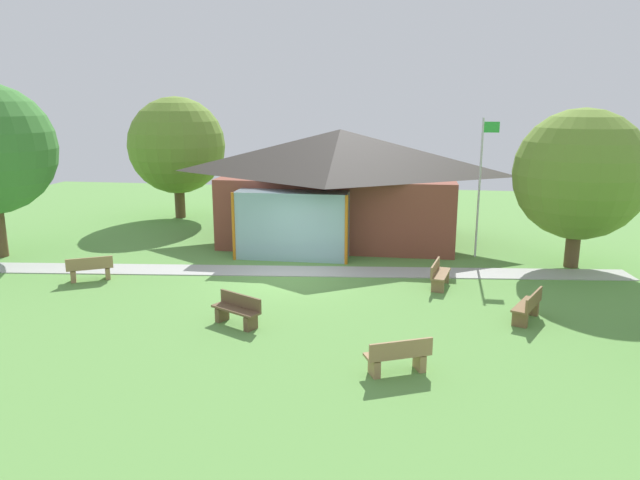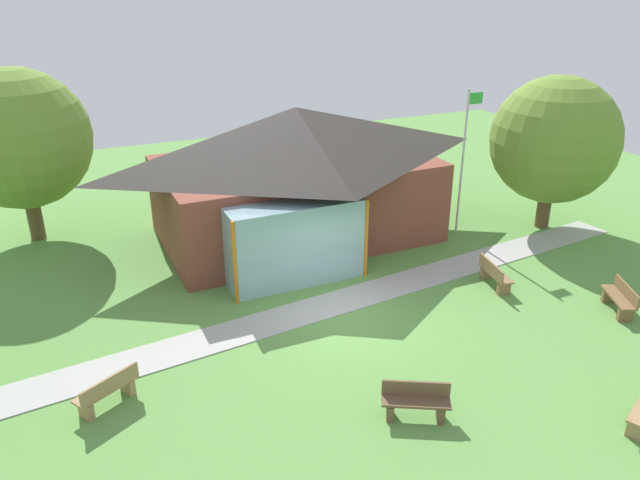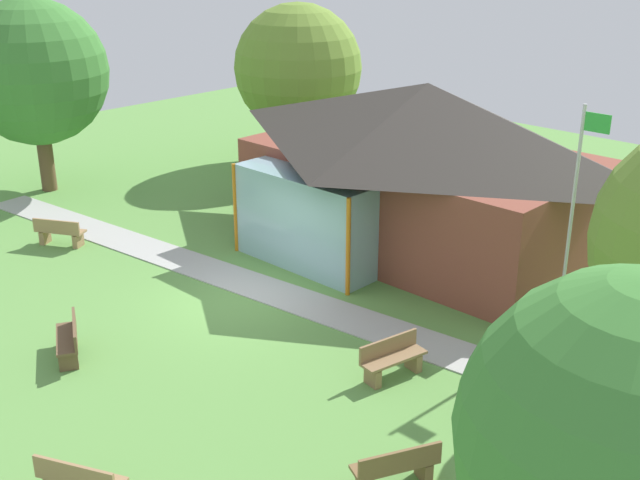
# 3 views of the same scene
# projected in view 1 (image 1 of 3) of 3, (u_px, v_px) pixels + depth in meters

# --- Properties ---
(ground_plane) EXTENTS (44.00, 44.00, 0.00)m
(ground_plane) POSITION_uv_depth(u_px,v_px,m) (291.00, 278.00, 20.37)
(ground_plane) COLOR #609947
(pavilion) EXTENTS (10.62, 7.45, 4.80)m
(pavilion) POSITION_uv_depth(u_px,v_px,m) (338.00, 184.00, 25.37)
(pavilion) COLOR brown
(pavilion) RESTS_ON ground_plane
(footpath) EXTENTS (23.64, 3.84, 0.03)m
(footpath) POSITION_uv_depth(u_px,v_px,m) (295.00, 271.00, 21.12)
(footpath) COLOR #ADADA8
(footpath) RESTS_ON ground_plane
(flagpole) EXTENTS (0.64, 0.08, 5.37)m
(flagpole) POSITION_uv_depth(u_px,v_px,m) (481.00, 182.00, 22.44)
(flagpole) COLOR silver
(flagpole) RESTS_ON ground_plane
(bench_front_center) EXTENTS (1.53, 1.11, 0.84)m
(bench_front_center) POSITION_uv_depth(u_px,v_px,m) (237.00, 311.00, 16.03)
(bench_front_center) COLOR brown
(bench_front_center) RESTS_ON ground_plane
(bench_lawn_far_right) EXTENTS (1.05, 1.54, 0.84)m
(bench_lawn_far_right) POSITION_uv_depth(u_px,v_px,m) (528.00, 307.00, 16.31)
(bench_lawn_far_right) COLOR brown
(bench_lawn_far_right) RESTS_ON ground_plane
(bench_mid_right) EXTENTS (0.73, 1.56, 0.84)m
(bench_mid_right) POSITION_uv_depth(u_px,v_px,m) (439.00, 275.00, 19.29)
(bench_mid_right) COLOR olive
(bench_mid_right) RESTS_ON ground_plane
(bench_front_right) EXTENTS (1.55, 1.02, 0.84)m
(bench_front_right) POSITION_uv_depth(u_px,v_px,m) (398.00, 357.00, 13.14)
(bench_front_right) COLOR #9E7A51
(bench_front_right) RESTS_ON ground_plane
(bench_mid_left) EXTENTS (1.52, 1.11, 0.84)m
(bench_mid_left) POSITION_uv_depth(u_px,v_px,m) (90.00, 269.00, 19.99)
(bench_mid_left) COLOR #9E7A51
(bench_mid_left) RESTS_ON ground_plane
(tree_east_hedge) EXTENTS (4.67, 4.67, 5.76)m
(tree_east_hedge) POSITION_uv_depth(u_px,v_px,m) (580.00, 175.00, 20.97)
(tree_east_hedge) COLOR brown
(tree_east_hedge) RESTS_ON ground_plane
(tree_behind_pavilion_left) EXTENTS (4.91, 4.91, 6.21)m
(tree_behind_pavilion_left) POSITION_uv_depth(u_px,v_px,m) (177.00, 146.00, 30.09)
(tree_behind_pavilion_left) COLOR brown
(tree_behind_pavilion_left) RESTS_ON ground_plane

